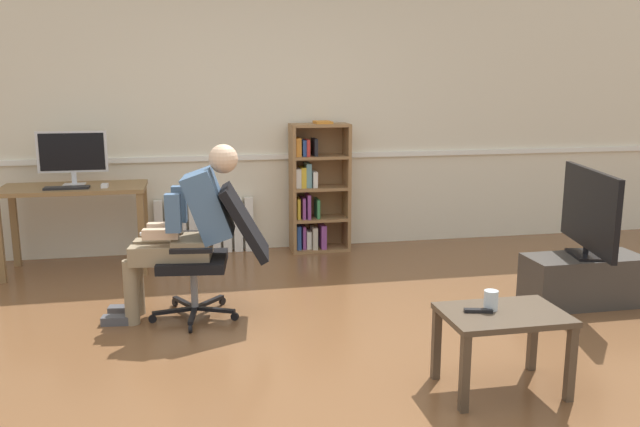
{
  "coord_description": "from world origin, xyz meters",
  "views": [
    {
      "loc": [
        -0.78,
        -3.75,
        1.67
      ],
      "look_at": [
        0.15,
        0.85,
        0.7
      ],
      "focal_mm": 36.7,
      "sensor_mm": 36.0,
      "label": 1
    }
  ],
  "objects_px": {
    "tv_stand": "(583,280)",
    "bookshelf": "(315,190)",
    "computer_desk": "(74,199)",
    "spare_remote": "(478,311)",
    "keyboard": "(67,188)",
    "computer_mouse": "(105,186)",
    "radiator": "(205,226)",
    "coffee_table": "(503,325)",
    "office_chair": "(216,246)",
    "person_seated": "(186,228)",
    "tv_screen": "(589,211)",
    "drinking_glass": "(491,300)",
    "imac_monitor": "(72,154)"
  },
  "relations": [
    {
      "from": "radiator",
      "to": "coffee_table",
      "type": "bearing_deg",
      "value": -65.14
    },
    {
      "from": "radiator",
      "to": "office_chair",
      "type": "distance_m",
      "value": 1.81
    },
    {
      "from": "radiator",
      "to": "computer_mouse",
      "type": "bearing_deg",
      "value": -148.74
    },
    {
      "from": "coffee_table",
      "to": "computer_desk",
      "type": "bearing_deg",
      "value": 132.61
    },
    {
      "from": "tv_screen",
      "to": "computer_mouse",
      "type": "bearing_deg",
      "value": 79.08
    },
    {
      "from": "computer_mouse",
      "to": "coffee_table",
      "type": "relative_size",
      "value": 0.15
    },
    {
      "from": "office_chair",
      "to": "person_seated",
      "type": "bearing_deg",
      "value": -90.0
    },
    {
      "from": "keyboard",
      "to": "tv_stand",
      "type": "relative_size",
      "value": 0.41
    },
    {
      "from": "imac_monitor",
      "to": "tv_screen",
      "type": "relative_size",
      "value": 0.6
    },
    {
      "from": "computer_desk",
      "to": "office_chair",
      "type": "height_order",
      "value": "office_chair"
    },
    {
      "from": "office_chair",
      "to": "coffee_table",
      "type": "distance_m",
      "value": 2.05
    },
    {
      "from": "computer_desk",
      "to": "coffee_table",
      "type": "bearing_deg",
      "value": -47.39
    },
    {
      "from": "coffee_table",
      "to": "drinking_glass",
      "type": "relative_size",
      "value": 6.08
    },
    {
      "from": "keyboard",
      "to": "computer_mouse",
      "type": "height_order",
      "value": "computer_mouse"
    },
    {
      "from": "coffee_table",
      "to": "spare_remote",
      "type": "height_order",
      "value": "spare_remote"
    },
    {
      "from": "person_seated",
      "to": "tv_stand",
      "type": "bearing_deg",
      "value": 90.87
    },
    {
      "from": "radiator",
      "to": "bookshelf",
      "type": "bearing_deg",
      "value": -5.33
    },
    {
      "from": "coffee_table",
      "to": "bookshelf",
      "type": "bearing_deg",
      "value": 97.64
    },
    {
      "from": "person_seated",
      "to": "drinking_glass",
      "type": "xyz_separation_m",
      "value": [
        1.6,
        -1.41,
        -0.16
      ]
    },
    {
      "from": "computer_mouse",
      "to": "radiator",
      "type": "distance_m",
      "value": 1.11
    },
    {
      "from": "keyboard",
      "to": "office_chair",
      "type": "height_order",
      "value": "office_chair"
    },
    {
      "from": "imac_monitor",
      "to": "spare_remote",
      "type": "relative_size",
      "value": 3.91
    },
    {
      "from": "keyboard",
      "to": "bookshelf",
      "type": "relative_size",
      "value": 0.29
    },
    {
      "from": "computer_desk",
      "to": "bookshelf",
      "type": "distance_m",
      "value": 2.21
    },
    {
      "from": "radiator",
      "to": "person_seated",
      "type": "relative_size",
      "value": 0.77
    },
    {
      "from": "computer_desk",
      "to": "keyboard",
      "type": "distance_m",
      "value": 0.19
    },
    {
      "from": "tv_stand",
      "to": "office_chair",
      "type": "bearing_deg",
      "value": 174.12
    },
    {
      "from": "tv_stand",
      "to": "coffee_table",
      "type": "xyz_separation_m",
      "value": [
        -1.25,
        -1.16,
        0.19
      ]
    },
    {
      "from": "computer_mouse",
      "to": "radiator",
      "type": "height_order",
      "value": "computer_mouse"
    },
    {
      "from": "computer_desk",
      "to": "spare_remote",
      "type": "relative_size",
      "value": 8.13
    },
    {
      "from": "drinking_glass",
      "to": "spare_remote",
      "type": "height_order",
      "value": "drinking_glass"
    },
    {
      "from": "person_seated",
      "to": "spare_remote",
      "type": "bearing_deg",
      "value": 53.43
    },
    {
      "from": "imac_monitor",
      "to": "bookshelf",
      "type": "xyz_separation_m",
      "value": [
        2.19,
        0.21,
        -0.43
      ]
    },
    {
      "from": "keyboard",
      "to": "drinking_glass",
      "type": "distance_m",
      "value": 3.72
    },
    {
      "from": "computer_desk",
      "to": "tv_stand",
      "type": "distance_m",
      "value": 4.24
    },
    {
      "from": "computer_mouse",
      "to": "bookshelf",
      "type": "distance_m",
      "value": 1.97
    },
    {
      "from": "office_chair",
      "to": "drinking_glass",
      "type": "relative_size",
      "value": 8.83
    },
    {
      "from": "computer_mouse",
      "to": "drinking_glass",
      "type": "relative_size",
      "value": 0.93
    },
    {
      "from": "office_chair",
      "to": "spare_remote",
      "type": "relative_size",
      "value": 6.32
    },
    {
      "from": "computer_desk",
      "to": "radiator",
      "type": "relative_size",
      "value": 1.29
    },
    {
      "from": "radiator",
      "to": "spare_remote",
      "type": "xyz_separation_m",
      "value": [
        1.36,
        -3.21,
        0.19
      ]
    },
    {
      "from": "computer_desk",
      "to": "computer_mouse",
      "type": "bearing_deg",
      "value": -23.45
    },
    {
      "from": "keyboard",
      "to": "office_chair",
      "type": "distance_m",
      "value": 1.75
    },
    {
      "from": "tv_stand",
      "to": "bookshelf",
      "type": "bearing_deg",
      "value": 130.19
    },
    {
      "from": "imac_monitor",
      "to": "radiator",
      "type": "xyz_separation_m",
      "value": [
        1.12,
        0.31,
        -0.76
      ]
    },
    {
      "from": "office_chair",
      "to": "tv_stand",
      "type": "distance_m",
      "value": 2.74
    },
    {
      "from": "computer_desk",
      "to": "spare_remote",
      "type": "distance_m",
      "value": 3.76
    },
    {
      "from": "imac_monitor",
      "to": "radiator",
      "type": "height_order",
      "value": "imac_monitor"
    },
    {
      "from": "spare_remote",
      "to": "imac_monitor",
      "type": "bearing_deg",
      "value": -124.8
    },
    {
      "from": "tv_screen",
      "to": "bookshelf",
      "type": "bearing_deg",
      "value": 52.86
    }
  ]
}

